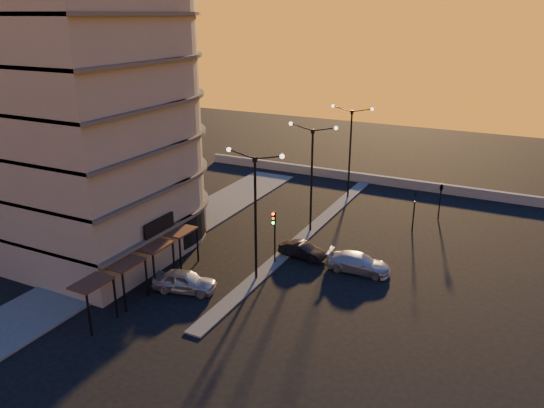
{
  "coord_description": "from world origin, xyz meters",
  "views": [
    {
      "loc": [
        16.3,
        -29.87,
        18.03
      ],
      "look_at": [
        -1.69,
        5.89,
        3.59
      ],
      "focal_mm": 35.0,
      "sensor_mm": 36.0,
      "label": 1
    }
  ],
  "objects_px": {
    "car_hatchback": "(184,281)",
    "car_sedan": "(302,250)",
    "streetlamp_mid": "(312,170)",
    "car_wagon": "(358,263)",
    "traffic_light_main": "(274,229)"
  },
  "relations": [
    {
      "from": "streetlamp_mid",
      "to": "traffic_light_main",
      "type": "height_order",
      "value": "streetlamp_mid"
    },
    {
      "from": "streetlamp_mid",
      "to": "car_wagon",
      "type": "height_order",
      "value": "streetlamp_mid"
    },
    {
      "from": "car_wagon",
      "to": "traffic_light_main",
      "type": "bearing_deg",
      "value": 102.91
    },
    {
      "from": "car_hatchback",
      "to": "car_sedan",
      "type": "distance_m",
      "value": 9.92
    },
    {
      "from": "car_sedan",
      "to": "car_wagon",
      "type": "xyz_separation_m",
      "value": [
        4.66,
        -0.33,
        0.08
      ]
    },
    {
      "from": "car_sedan",
      "to": "car_wagon",
      "type": "height_order",
      "value": "car_wagon"
    },
    {
      "from": "traffic_light_main",
      "to": "car_sedan",
      "type": "distance_m",
      "value": 3.35
    },
    {
      "from": "streetlamp_mid",
      "to": "car_sedan",
      "type": "xyz_separation_m",
      "value": [
        1.5,
        -5.18,
        -4.98
      ]
    },
    {
      "from": "traffic_light_main",
      "to": "car_wagon",
      "type": "xyz_separation_m",
      "value": [
        6.16,
        1.62,
        -2.2
      ]
    },
    {
      "from": "car_hatchback",
      "to": "car_sedan",
      "type": "relative_size",
      "value": 1.18
    },
    {
      "from": "car_hatchback",
      "to": "car_wagon",
      "type": "bearing_deg",
      "value": -63.99
    },
    {
      "from": "car_wagon",
      "to": "car_hatchback",
      "type": "bearing_deg",
      "value": 128.23
    },
    {
      "from": "car_hatchback",
      "to": "car_sedan",
      "type": "bearing_deg",
      "value": -44.87
    },
    {
      "from": "car_sedan",
      "to": "streetlamp_mid",
      "type": "bearing_deg",
      "value": 21.39
    },
    {
      "from": "streetlamp_mid",
      "to": "car_wagon",
      "type": "relative_size",
      "value": 2.0
    }
  ]
}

